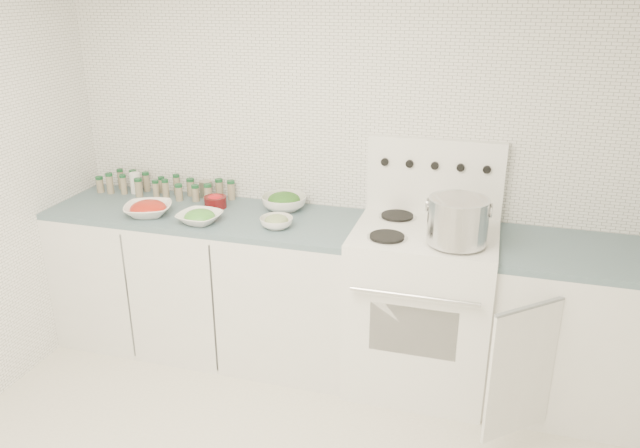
{
  "coord_description": "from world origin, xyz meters",
  "views": [
    {
      "loc": [
        0.79,
        -1.94,
        2.16
      ],
      "look_at": [
        -0.1,
        1.14,
        0.92
      ],
      "focal_mm": 35.0,
      "sensor_mm": 36.0,
      "label": 1
    }
  ],
  "objects_px": {
    "stove": "(421,302)",
    "stock_pot": "(458,219)",
    "bowl_tomato": "(148,209)",
    "bowl_snowpea": "(200,217)"
  },
  "relations": [
    {
      "from": "stove",
      "to": "stock_pot",
      "type": "bearing_deg",
      "value": -43.51
    },
    {
      "from": "bowl_tomato",
      "to": "stock_pot",
      "type": "bearing_deg",
      "value": -0.83
    },
    {
      "from": "bowl_tomato",
      "to": "bowl_snowpea",
      "type": "xyz_separation_m",
      "value": [
        0.34,
        -0.03,
        -0.0
      ]
    },
    {
      "from": "stove",
      "to": "stock_pot",
      "type": "height_order",
      "value": "stove"
    },
    {
      "from": "stove",
      "to": "bowl_snowpea",
      "type": "bearing_deg",
      "value": -172.52
    },
    {
      "from": "stock_pot",
      "to": "bowl_tomato",
      "type": "xyz_separation_m",
      "value": [
        -1.76,
        0.03,
        -0.13
      ]
    },
    {
      "from": "bowl_snowpea",
      "to": "stove",
      "type": "bearing_deg",
      "value": 7.48
    },
    {
      "from": "stove",
      "to": "bowl_snowpea",
      "type": "distance_m",
      "value": 1.33
    },
    {
      "from": "stock_pot",
      "to": "stove",
      "type": "bearing_deg",
      "value": 136.49
    },
    {
      "from": "stove",
      "to": "bowl_tomato",
      "type": "xyz_separation_m",
      "value": [
        -1.59,
        -0.13,
        0.44
      ]
    }
  ]
}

